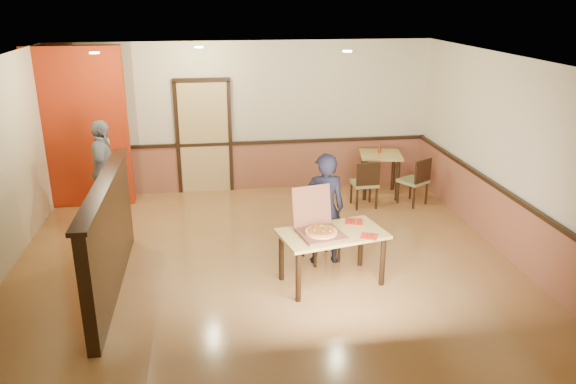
% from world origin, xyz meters
% --- Properties ---
extents(floor, '(7.00, 7.00, 0.00)m').
position_xyz_m(floor, '(0.00, 0.00, 0.00)').
color(floor, '#B47D46').
rests_on(floor, ground).
extents(ceiling, '(7.00, 7.00, 0.00)m').
position_xyz_m(ceiling, '(0.00, 0.00, 2.80)').
color(ceiling, black).
rests_on(ceiling, wall_back).
extents(wall_back, '(7.00, 0.00, 7.00)m').
position_xyz_m(wall_back, '(0.00, 3.50, 1.40)').
color(wall_back, beige).
rests_on(wall_back, floor).
extents(wall_right, '(0.00, 7.00, 7.00)m').
position_xyz_m(wall_right, '(3.50, 0.00, 1.40)').
color(wall_right, beige).
rests_on(wall_right, floor).
extents(wainscot_back, '(7.00, 0.04, 0.90)m').
position_xyz_m(wainscot_back, '(0.00, 3.47, 0.45)').
color(wainscot_back, '#96553C').
rests_on(wainscot_back, floor).
extents(chair_rail_back, '(7.00, 0.06, 0.06)m').
position_xyz_m(chair_rail_back, '(0.00, 3.45, 0.92)').
color(chair_rail_back, black).
rests_on(chair_rail_back, wall_back).
extents(wainscot_right, '(0.04, 7.00, 0.90)m').
position_xyz_m(wainscot_right, '(3.47, 0.00, 0.45)').
color(wainscot_right, '#96553C').
rests_on(wainscot_right, floor).
extents(chair_rail_right, '(0.06, 7.00, 0.06)m').
position_xyz_m(chair_rail_right, '(3.45, 0.00, 0.92)').
color(chair_rail_right, black).
rests_on(chair_rail_right, wall_right).
extents(back_door, '(0.90, 0.06, 2.10)m').
position_xyz_m(back_door, '(-0.80, 3.46, 1.05)').
color(back_door, tan).
rests_on(back_door, wall_back).
extents(booth_partition, '(0.20, 3.10, 1.44)m').
position_xyz_m(booth_partition, '(-2.00, -0.20, 0.74)').
color(booth_partition, black).
rests_on(booth_partition, floor).
extents(red_accent_panel, '(1.60, 0.20, 2.78)m').
position_xyz_m(red_accent_panel, '(-2.90, 3.00, 1.40)').
color(red_accent_panel, '#A1260B').
rests_on(red_accent_panel, floor).
extents(spot_a, '(0.14, 0.14, 0.02)m').
position_xyz_m(spot_a, '(-2.30, 1.80, 2.78)').
color(spot_a, beige).
rests_on(spot_a, ceiling).
extents(spot_b, '(0.14, 0.14, 0.02)m').
position_xyz_m(spot_b, '(-0.80, 2.50, 2.78)').
color(spot_b, beige).
rests_on(spot_b, ceiling).
extents(spot_c, '(0.14, 0.14, 0.02)m').
position_xyz_m(spot_c, '(1.40, 1.50, 2.78)').
color(spot_c, beige).
rests_on(spot_c, ceiling).
extents(main_table, '(1.46, 1.03, 0.71)m').
position_xyz_m(main_table, '(0.80, -0.44, 0.60)').
color(main_table, tan).
rests_on(main_table, floor).
extents(diner_chair, '(0.57, 0.57, 0.92)m').
position_xyz_m(diner_chair, '(0.78, 0.31, 0.50)').
color(diner_chair, olive).
rests_on(diner_chair, floor).
extents(side_chair_left, '(0.45, 0.45, 0.86)m').
position_xyz_m(side_chair_left, '(1.97, 2.16, 0.47)').
color(side_chair_left, olive).
rests_on(side_chair_left, floor).
extents(side_chair_right, '(0.59, 0.59, 0.87)m').
position_xyz_m(side_chair_right, '(2.90, 2.16, 0.48)').
color(side_chair_right, olive).
rests_on(side_chair_right, floor).
extents(side_table, '(0.88, 0.88, 0.80)m').
position_xyz_m(side_table, '(2.42, 2.77, 0.62)').
color(side_table, tan).
rests_on(side_table, floor).
extents(diner, '(0.58, 0.38, 1.59)m').
position_xyz_m(diner, '(0.82, 0.17, 0.80)').
color(diner, black).
rests_on(diner, floor).
extents(passerby, '(0.45, 1.01, 1.69)m').
position_xyz_m(passerby, '(-2.44, 2.26, 0.84)').
color(passerby, gray).
rests_on(passerby, floor).
extents(pizza_box, '(0.65, 0.72, 0.56)m').
position_xyz_m(pizza_box, '(0.62, -0.48, 0.78)').
color(pizza_box, brown).
rests_on(pizza_box, main_table).
extents(pizza, '(0.49, 0.49, 0.03)m').
position_xyz_m(pizza, '(0.63, -0.53, 0.76)').
color(pizza, '#EC9E55').
rests_on(pizza, pizza_box).
extents(napkin_near, '(0.27, 0.27, 0.01)m').
position_xyz_m(napkin_near, '(1.23, -0.63, 0.72)').
color(napkin_near, red).
rests_on(napkin_near, main_table).
extents(napkin_far, '(0.29, 0.29, 0.01)m').
position_xyz_m(napkin_far, '(1.16, -0.14, 0.72)').
color(napkin_far, red).
rests_on(napkin_far, main_table).
extents(condiment, '(0.06, 0.06, 0.14)m').
position_xyz_m(condiment, '(2.41, 2.85, 0.87)').
color(condiment, maroon).
rests_on(condiment, side_table).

